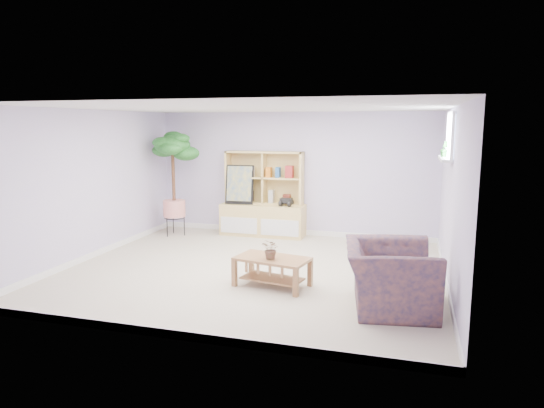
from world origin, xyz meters
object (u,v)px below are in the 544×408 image
(coffee_table, at_px, (272,272))
(floor_tree, at_px, (174,184))
(storage_unit, at_px, (263,194))
(armchair, at_px, (390,272))

(coffee_table, height_order, floor_tree, floor_tree)
(storage_unit, relative_size, coffee_table, 1.69)
(storage_unit, distance_m, coffee_table, 3.12)
(floor_tree, relative_size, armchair, 1.72)
(storage_unit, bearing_deg, floor_tree, -163.99)
(storage_unit, relative_size, armchair, 1.39)
(storage_unit, xyz_separation_m, floor_tree, (-1.67, -0.48, 0.20))
(storage_unit, height_order, armchair, storage_unit)
(storage_unit, distance_m, floor_tree, 1.75)
(coffee_table, distance_m, armchair, 1.61)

